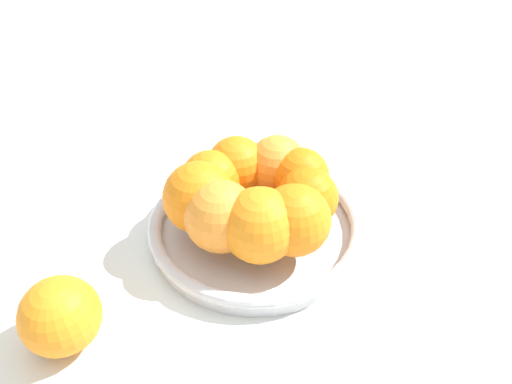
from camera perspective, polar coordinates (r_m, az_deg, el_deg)
The scene contains 4 objects.
ground_plane at distance 0.61m, azimuth 0.00°, elevation -4.87°, with size 4.00×4.00×0.00m, color silver.
fruit_bowl at distance 0.60m, azimuth 0.00°, elevation -3.87°, with size 0.26×0.26×0.03m.
orange_pile at distance 0.56m, azimuth -0.35°, elevation -0.33°, with size 0.19×0.19×0.08m.
stray_orange at distance 0.52m, azimuth -21.44°, elevation -13.04°, with size 0.08×0.08×0.08m, color orange.
Camera 1 is at (0.19, -0.40, 0.42)m, focal length 35.00 mm.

